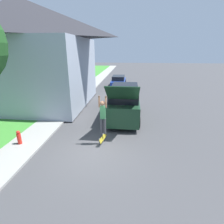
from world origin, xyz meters
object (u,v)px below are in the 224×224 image
(suv_parked, at_px, (124,102))
(skateboard, at_px, (103,138))
(fire_hydrant, at_px, (19,137))
(car_down_street, at_px, (118,81))
(skateboarder, at_px, (103,115))

(suv_parked, relative_size, skateboard, 7.44)
(suv_parked, xyz_separation_m, fire_hydrant, (-5.10, -4.43, -0.72))
(car_down_street, relative_size, fire_hydrant, 6.18)
(skateboarder, bearing_deg, skateboard, 171.38)
(fire_hydrant, bearing_deg, car_down_street, 76.54)
(skateboard, bearing_deg, skateboarder, -8.62)
(suv_parked, height_order, skateboarder, suv_parked)
(suv_parked, bearing_deg, skateboarder, -103.18)
(car_down_street, height_order, fire_hydrant, car_down_street)
(car_down_street, relative_size, skateboarder, 2.29)
(car_down_street, height_order, skateboarder, skateboarder)
(suv_parked, height_order, car_down_street, suv_parked)
(car_down_street, bearing_deg, skateboard, -88.85)
(skateboard, bearing_deg, suv_parked, 76.47)
(car_down_street, height_order, skateboard, car_down_street)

